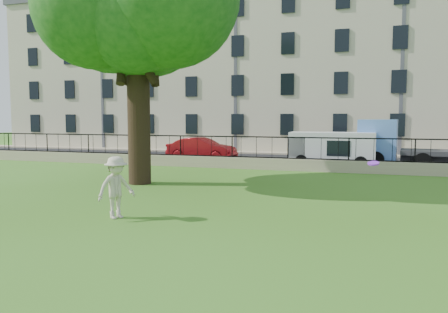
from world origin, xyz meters
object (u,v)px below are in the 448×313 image
(man, at_px, (116,188))
(red_sedan, at_px, (202,149))
(white_van, at_px, (332,150))
(frisbee, at_px, (373,163))
(blue_truck, at_px, (419,144))

(man, bearing_deg, red_sedan, 41.48)
(man, height_order, white_van, white_van)
(man, xyz_separation_m, frisbee, (6.50, 0.79, 0.79))
(blue_truck, bearing_deg, white_van, -162.24)
(red_sedan, relative_size, blue_truck, 0.71)
(man, distance_m, frisbee, 6.60)
(white_van, height_order, blue_truck, blue_truck)
(frisbee, bearing_deg, man, -173.04)
(red_sedan, relative_size, white_van, 0.97)
(red_sedan, height_order, white_van, white_van)
(red_sedan, bearing_deg, white_van, -94.13)
(man, relative_size, red_sedan, 0.38)
(white_van, relative_size, blue_truck, 0.73)
(man, height_order, red_sedan, man)
(man, distance_m, white_van, 15.22)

